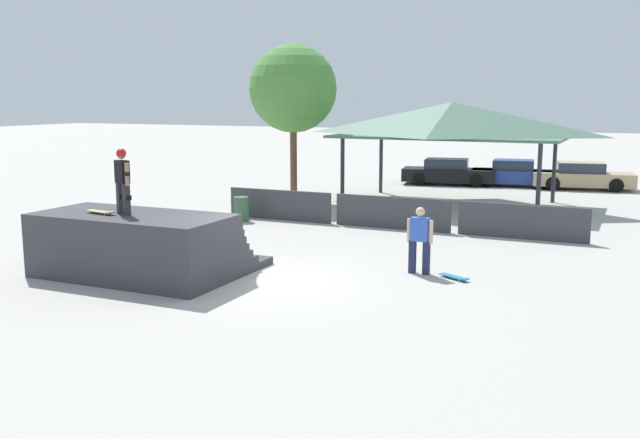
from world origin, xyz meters
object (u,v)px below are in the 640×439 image
Objects in this scene: tree_beside_pavilion at (293,89)px; skateboard_on_deck at (101,212)px; skateboard_on_ground at (455,277)px; parked_car_blue at (515,174)px; parked_car_tan at (582,177)px; parked_car_black at (448,172)px; trash_bin at (241,209)px; bystander_walking at (420,237)px; skater_on_deck at (122,177)px.

skateboard_on_deck is at bearing -83.48° from tree_beside_pavilion.
skateboard_on_ground is 0.19× the size of parked_car_blue.
parked_car_black is at bearing 177.32° from parked_car_tan.
trash_bin is at bearing 106.27° from skateboard_on_deck.
bystander_walking is 18.93m from parked_car_tan.
parked_car_black is at bearing 62.95° from tree_beside_pavilion.
bystander_walking is (6.73, 3.46, -0.67)m from skateboard_on_deck.
skateboard_on_ground is (7.14, 3.09, -2.36)m from skater_on_deck.
trash_bin is at bearing -123.66° from parked_car_blue.
parked_car_blue and parked_car_tan have the same top height.
skateboard_on_deck is 0.14× the size of tree_beside_pavilion.
trash_bin is (-7.78, 4.68, -0.48)m from bystander_walking.
tree_beside_pavilion is 1.36× the size of parked_car_black.
parked_car_black is at bearing 91.52° from skateboard_on_deck.
skateboard_on_deck reaches higher than parked_car_blue.
skateboard_on_ground is at bearing 32.01° from skateboard_on_deck.
skater_on_deck is at bearing -120.63° from parked_car_tan.
skater_on_deck is at bearing 30.37° from bystander_walking.
skater_on_deck is 8.36m from trash_bin.
tree_beside_pavilion is 1.48× the size of parked_car_blue.
skater_on_deck reaches higher than bystander_walking.
parked_car_black is at bearing 134.11° from skateboard_on_ground.
skater_on_deck reaches higher than parked_car_black.
skateboard_on_deck is at bearing 29.70° from bystander_walking.
parked_car_blue is at bearing 170.38° from parked_car_tan.
trash_bin is at bearing -116.13° from parked_car_black.
skateboard_on_deck is 0.18× the size of parked_car_black.
skateboard_on_ground is 0.94× the size of trash_bin.
parked_car_tan is at bearing 54.66° from trash_bin.
tree_beside_pavilion is at bearing 162.17° from skateboard_on_ground.
skater_on_deck is at bearing -81.09° from tree_beside_pavilion.
parked_car_blue is (5.36, 22.08, -1.81)m from skater_on_deck.
parked_car_black and parked_car_blue have the same top height.
skateboard_on_deck reaches higher than skateboard_on_ground.
parked_car_blue is at bearing 63.85° from trash_bin.
skateboard_on_ground is 19.05m from parked_car_tan.
parked_car_tan reaches higher than trash_bin.
trash_bin is at bearing 179.94° from skateboard_on_ground.
parked_car_black is 1.09× the size of parked_car_blue.
skater_on_deck reaches higher than parked_car_tan.
skateboard_on_ground is 14.17m from tree_beside_pavilion.
trash_bin is at bearing -84.83° from tree_beside_pavilion.
skater_on_deck is at bearing -111.14° from parked_car_blue.
bystander_walking is 0.35× the size of parked_car_tan.
skateboard_on_ground is 0.17× the size of parked_car_tan.
skateboard_on_deck is at bearing -82.66° from trash_bin.
skateboard_on_deck is 8.47m from skateboard_on_ground.
skateboard_on_ground is at bearing -92.14° from parked_car_blue.
skater_on_deck is 1.79× the size of skateboard_on_deck.
parked_car_tan reaches higher than skateboard_on_ground.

